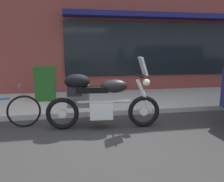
# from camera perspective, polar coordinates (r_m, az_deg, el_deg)

# --- Properties ---
(ground_plane) EXTENTS (80.00, 80.00, 0.00)m
(ground_plane) POSITION_cam_1_polar(r_m,az_deg,el_deg) (3.95, -2.07, -12.30)
(ground_plane) COLOR #292929
(touring_motorcycle) EXTENTS (2.23, 0.78, 1.39)m
(touring_motorcycle) POSITION_cam_1_polar(r_m,az_deg,el_deg) (4.39, -3.83, -1.76)
(touring_motorcycle) COLOR black
(touring_motorcycle) RESTS_ON ground_plane
(sandwich_board_sign) EXTENTS (0.55, 0.42, 0.95)m
(sandwich_board_sign) POSITION_cam_1_polar(r_m,az_deg,el_deg) (6.46, -16.56, 1.72)
(sandwich_board_sign) COLOR #1E511E
(sandwich_board_sign) RESTS_ON sidewalk_curb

